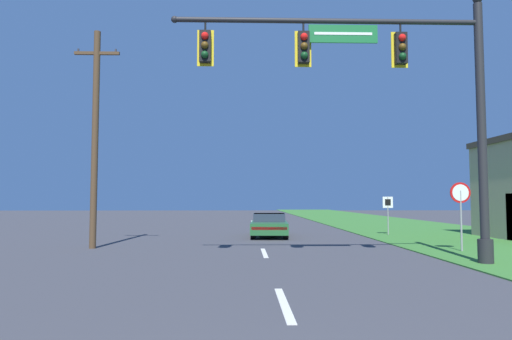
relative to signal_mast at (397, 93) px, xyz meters
name	(u,v)px	position (x,y,z in m)	size (l,w,h in m)	color
grass_verge_right	(401,226)	(6.63, 19.07, -5.09)	(10.00, 110.00, 0.04)	#38752D
road_center_line	(257,235)	(-3.87, 11.07, -5.10)	(0.16, 34.80, 0.01)	silver
signal_mast	(397,93)	(0.00, 0.00, 0.00)	(9.54, 0.47, 8.13)	#232326
car_ahead	(269,225)	(-3.28, 10.37, -4.51)	(2.06, 4.61, 1.19)	black
stop_sign	(461,201)	(3.36, 3.19, -3.25)	(0.76, 0.07, 2.50)	gray
route_sign_post	(388,207)	(3.16, 11.03, -3.58)	(0.55, 0.06, 2.03)	gray
utility_pole_near	(95,134)	(-10.54, 4.83, -0.60)	(1.80, 0.26, 8.71)	#4C3823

